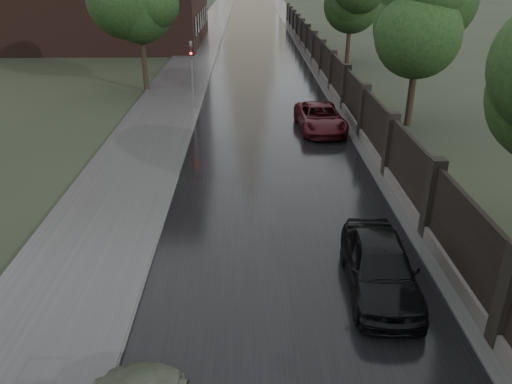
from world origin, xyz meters
name	(u,v)px	position (x,y,z in m)	size (l,w,h in m)	color
fence_right	(328,70)	(4.60, 32.01, 1.01)	(0.45, 75.72, 2.70)	#383533
tree_left_far	(139,10)	(-8.00, 30.00, 5.24)	(4.25, 4.25, 7.39)	black
tree_right_b	(420,30)	(7.50, 22.00, 4.95)	(4.08, 4.08, 7.01)	black
tree_right_c	(351,2)	(7.50, 40.00, 4.95)	(4.08, 4.08, 7.01)	black
traffic_light	(192,70)	(-4.30, 24.99, 2.40)	(0.16, 0.32, 4.00)	#59595E
car_right_near	(380,266)	(2.36, 7.22, 0.74)	(1.75, 4.36, 1.48)	black
car_right_far	(320,118)	(2.64, 21.21, 0.67)	(2.22, 4.82, 1.34)	black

